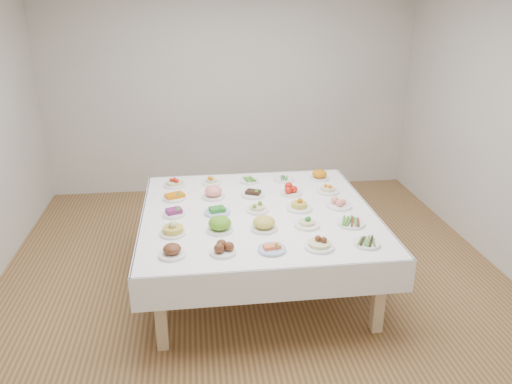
{
  "coord_description": "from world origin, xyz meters",
  "views": [
    {
      "loc": [
        -0.53,
        -4.27,
        2.6
      ],
      "look_at": [
        0.03,
        0.04,
        0.88
      ],
      "focal_mm": 35.0,
      "sensor_mm": 36.0,
      "label": 1
    }
  ],
  "objects": [
    {
      "name": "dish_8",
      "position": [
        0.4,
        -0.48,
        0.81
      ],
      "size": [
        0.22,
        0.22,
        0.12
      ],
      "color": "silver",
      "rests_on": "display_table"
    },
    {
      "name": "dish_13",
      "position": [
        0.41,
        -0.12,
        0.81
      ],
      "size": [
        0.24,
        0.24,
        0.13
      ],
      "color": "silver",
      "rests_on": "display_table"
    },
    {
      "name": "dish_15",
      "position": [
        -0.74,
        0.28,
        0.79
      ],
      "size": [
        0.22,
        0.22,
        0.1
      ],
      "color": "silver",
      "rests_on": "display_table"
    },
    {
      "name": "dish_5",
      "position": [
        -0.73,
        -0.49,
        0.81
      ],
      "size": [
        0.21,
        0.21,
        0.13
      ],
      "color": "silver",
      "rests_on": "display_table"
    },
    {
      "name": "dish_17",
      "position": [
        0.03,
        0.27,
        0.78
      ],
      "size": [
        0.23,
        0.23,
        0.09
      ],
      "color": "silver",
      "rests_on": "display_table"
    },
    {
      "name": "dish_0",
      "position": [
        -0.73,
        -0.86,
        0.8
      ],
      "size": [
        0.21,
        0.21,
        0.11
      ],
      "color": "silver",
      "rests_on": "display_table"
    },
    {
      "name": "dish_18",
      "position": [
        0.41,
        0.27,
        0.8
      ],
      "size": [
        0.22,
        0.22,
        0.11
      ],
      "color": "silver",
      "rests_on": "display_table"
    },
    {
      "name": "dish_21",
      "position": [
        -0.36,
        0.66,
        0.79
      ],
      "size": [
        0.2,
        0.2,
        0.1
      ],
      "color": "silver",
      "rests_on": "display_table"
    },
    {
      "name": "dish_10",
      "position": [
        -0.73,
        -0.1,
        0.79
      ],
      "size": [
        0.2,
        0.2,
        0.09
      ],
      "color": "silver",
      "rests_on": "display_table"
    },
    {
      "name": "dish_11",
      "position": [
        -0.35,
        -0.12,
        0.79
      ],
      "size": [
        0.23,
        0.23,
        0.1
      ],
      "color": "#4C66B2",
      "rests_on": "display_table"
    },
    {
      "name": "display_table",
      "position": [
        0.03,
        -0.11,
        0.68
      ],
      "size": [
        2.12,
        2.12,
        0.75
      ],
      "color": "white",
      "rests_on": "ground"
    },
    {
      "name": "dish_7",
      "position": [
        0.03,
        -0.5,
        0.82
      ],
      "size": [
        0.25,
        0.25,
        0.14
      ],
      "color": "silver",
      "rests_on": "display_table"
    },
    {
      "name": "dish_20",
      "position": [
        -0.75,
        0.65,
        0.81
      ],
      "size": [
        0.22,
        0.22,
        0.13
      ],
      "color": "silver",
      "rests_on": "display_table"
    },
    {
      "name": "dish_14",
      "position": [
        0.8,
        -0.1,
        0.8
      ],
      "size": [
        0.24,
        0.24,
        0.1
      ],
      "color": "silver",
      "rests_on": "display_table"
    },
    {
      "name": "dish_23",
      "position": [
        0.41,
        0.67,
        0.77
      ],
      "size": [
        0.22,
        0.22,
        0.05
      ],
      "color": "silver",
      "rests_on": "display_table"
    },
    {
      "name": "dish_22",
      "position": [
        0.04,
        0.66,
        0.77
      ],
      "size": [
        0.21,
        0.21,
        0.05
      ],
      "color": "silver",
      "rests_on": "display_table"
    },
    {
      "name": "dish_19",
      "position": [
        0.79,
        0.27,
        0.8
      ],
      "size": [
        0.23,
        0.23,
        0.11
      ],
      "color": "silver",
      "rests_on": "display_table"
    },
    {
      "name": "dish_6",
      "position": [
        -0.34,
        -0.48,
        0.81
      ],
      "size": [
        0.22,
        0.22,
        0.14
      ],
      "color": "silver",
      "rests_on": "display_table"
    },
    {
      "name": "room_envelope",
      "position": [
        0.0,
        0.0,
        1.83
      ],
      "size": [
        5.02,
        5.02,
        2.81
      ],
      "color": "olive",
      "rests_on": "ground"
    },
    {
      "name": "dish_1",
      "position": [
        -0.35,
        -0.87,
        0.79
      ],
      "size": [
        0.2,
        0.2,
        0.1
      ],
      "color": "silver",
      "rests_on": "display_table"
    },
    {
      "name": "dish_4",
      "position": [
        0.8,
        -0.88,
        0.77
      ],
      "size": [
        0.21,
        0.21,
        0.05
      ],
      "color": "silver",
      "rests_on": "display_table"
    },
    {
      "name": "dish_16",
      "position": [
        -0.36,
        0.27,
        0.82
      ],
      "size": [
        0.23,
        0.23,
        0.14
      ],
      "color": "silver",
      "rests_on": "display_table"
    },
    {
      "name": "dish_2",
      "position": [
        0.04,
        -0.88,
        0.78
      ],
      "size": [
        0.22,
        0.22,
        0.08
      ],
      "color": "#4C66B2",
      "rests_on": "display_table"
    },
    {
      "name": "dish_24",
      "position": [
        0.8,
        0.66,
        0.8
      ],
      "size": [
        0.21,
        0.21,
        0.11
      ],
      "color": "silver",
      "rests_on": "display_table"
    },
    {
      "name": "dish_9",
      "position": [
        0.79,
        -0.5,
        0.78
      ],
      "size": [
        0.27,
        0.24,
        0.06
      ],
      "color": "silver",
      "rests_on": "display_table"
    },
    {
      "name": "dish_12",
      "position": [
        0.02,
        -0.11,
        0.8
      ],
      "size": [
        0.21,
        0.21,
        0.11
      ],
      "color": "silver",
      "rests_on": "display_table"
    },
    {
      "name": "dish_3",
      "position": [
        0.41,
        -0.88,
        0.82
      ],
      "size": [
        0.24,
        0.24,
        0.14
      ],
      "color": "silver",
      "rests_on": "display_table"
    }
  ]
}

